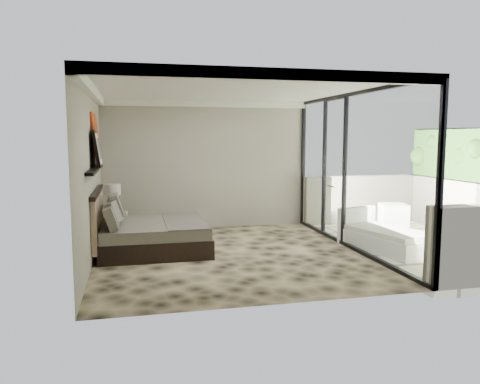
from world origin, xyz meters
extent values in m
plane|color=black|center=(0.00, 0.00, 0.00)|extent=(5.00, 5.00, 0.00)
cube|color=silver|center=(0.00, 0.00, 2.79)|extent=(4.50, 5.00, 0.02)
cube|color=gray|center=(0.00, 2.49, 1.40)|extent=(4.50, 0.02, 2.80)
cube|color=gray|center=(-2.24, 0.00, 1.40)|extent=(0.02, 5.00, 2.80)
cube|color=white|center=(2.25, 0.00, 1.40)|extent=(0.08, 5.00, 2.80)
cube|color=beige|center=(3.75, 0.00, -0.06)|extent=(3.00, 5.00, 0.12)
cube|color=black|center=(-2.18, 0.10, 1.50)|extent=(0.12, 2.20, 0.05)
cube|color=black|center=(-1.24, 0.56, 0.16)|extent=(1.86, 1.77, 0.32)
cube|color=#565047|center=(-1.24, 0.56, 0.42)|extent=(1.80, 1.71, 0.19)
cube|color=#4A4640|center=(-0.71, 0.56, 0.52)|extent=(0.71, 1.75, 0.03)
cube|color=#897457|center=(-2.20, 0.56, 0.62)|extent=(0.08, 1.87, 0.88)
cube|color=black|center=(-1.95, 1.75, 0.24)|extent=(0.62, 0.62, 0.47)
cone|color=black|center=(-1.99, 1.80, 0.60)|extent=(0.18, 0.18, 0.16)
cone|color=black|center=(-1.99, 1.80, 0.76)|extent=(0.18, 0.18, 0.16)
cylinder|color=beige|center=(-1.99, 1.80, 0.98)|extent=(0.31, 0.31, 0.21)
cube|color=#A4340E|center=(-2.19, 0.78, 1.97)|extent=(0.13, 0.90, 0.90)
cube|color=black|center=(-2.14, 0.25, 1.82)|extent=(0.11, 0.50, 0.60)
cube|color=white|center=(3.97, 1.40, 0.28)|extent=(0.69, 0.69, 0.56)
cube|color=silver|center=(2.82, -0.28, 0.15)|extent=(1.25, 1.85, 0.30)
cube|color=beige|center=(2.82, -0.28, 0.34)|extent=(1.19, 1.74, 0.08)
cube|color=silver|center=(2.61, 0.49, 0.48)|extent=(0.85, 0.34, 0.37)
camera|label=1|loc=(-1.59, -7.71, 2.01)|focal=35.00mm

